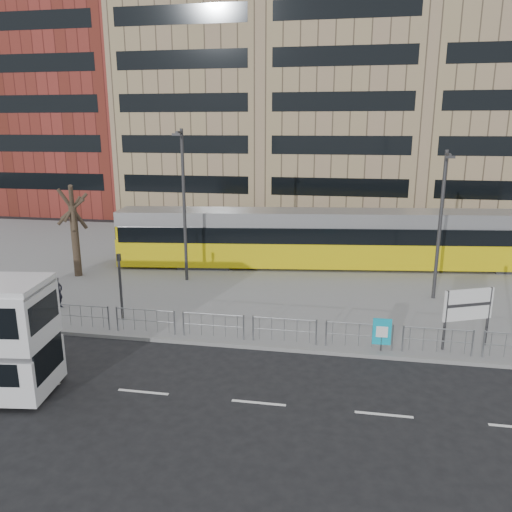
% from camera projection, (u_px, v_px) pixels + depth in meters
% --- Properties ---
extents(ground, '(120.00, 120.00, 0.00)m').
position_uv_depth(ground, '(227.00, 347.00, 20.50)').
color(ground, black).
rests_on(ground, ground).
extents(plaza, '(64.00, 24.00, 0.15)m').
position_uv_depth(plaza, '(270.00, 267.00, 31.91)').
color(plaza, gray).
rests_on(plaza, ground).
extents(kerb, '(64.00, 0.25, 0.17)m').
position_uv_depth(kerb, '(227.00, 345.00, 20.53)').
color(kerb, gray).
rests_on(kerb, ground).
extents(building_row, '(70.40, 18.40, 31.20)m').
position_uv_depth(building_row, '(319.00, 83.00, 49.64)').
color(building_row, maroon).
rests_on(building_row, ground).
extents(pedestrian_barrier, '(32.07, 0.07, 1.10)m').
position_uv_depth(pedestrian_barrier, '(277.00, 323.00, 20.39)').
color(pedestrian_barrier, '#93969B').
rests_on(pedestrian_barrier, plaza).
extents(road_markings, '(62.00, 0.12, 0.01)m').
position_uv_depth(road_markings, '(229.00, 400.00, 16.52)').
color(road_markings, white).
rests_on(road_markings, ground).
extents(tram, '(30.30, 6.66, 3.56)m').
position_uv_depth(tram, '(359.00, 239.00, 31.28)').
color(tram, '#D0B90B').
rests_on(tram, plaza).
extents(station_sign, '(2.01, 0.90, 2.46)m').
position_uv_depth(station_sign, '(468.00, 307.00, 19.71)').
color(station_sign, '#2D2D30').
rests_on(station_sign, plaza).
extents(ad_panel, '(0.73, 0.08, 1.36)m').
position_uv_depth(ad_panel, '(382.00, 332.00, 19.61)').
color(ad_panel, '#2D2D30').
rests_on(ad_panel, plaza).
extents(pedestrian, '(0.49, 0.64, 1.57)m').
position_uv_depth(pedestrian, '(58.00, 293.00, 24.27)').
color(pedestrian, black).
rests_on(pedestrian, plaza).
extents(traffic_light_west, '(0.20, 0.23, 3.10)m').
position_uv_depth(traffic_light_west, '(120.00, 278.00, 22.62)').
color(traffic_light_west, '#2D2D30').
rests_on(traffic_light_west, plaza).
extents(lamp_post_west, '(0.45, 1.04, 8.53)m').
position_uv_depth(lamp_post_west, '(184.00, 200.00, 27.74)').
color(lamp_post_west, '#2D2D30').
rests_on(lamp_post_west, plaza).
extents(lamp_post_east, '(0.45, 1.04, 7.55)m').
position_uv_depth(lamp_post_east, '(441.00, 220.00, 24.78)').
color(lamp_post_east, '#2D2D30').
rests_on(lamp_post_east, plaza).
extents(bare_tree, '(4.60, 4.60, 7.66)m').
position_uv_depth(bare_tree, '(70.00, 182.00, 28.37)').
color(bare_tree, '#2E2219').
rests_on(bare_tree, plaza).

